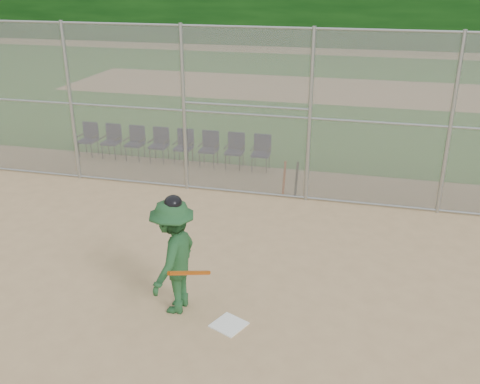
# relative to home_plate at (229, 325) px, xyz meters

# --- Properties ---
(ground) EXTENTS (100.00, 100.00, 0.00)m
(ground) POSITION_rel_home_plate_xyz_m (-0.49, 0.20, -0.01)
(ground) COLOR tan
(ground) RESTS_ON ground
(grass_strip) EXTENTS (100.00, 100.00, 0.00)m
(grass_strip) POSITION_rel_home_plate_xyz_m (-0.49, 18.20, -0.00)
(grass_strip) COLOR #245B1B
(grass_strip) RESTS_ON ground
(dirt_patch_far) EXTENTS (24.00, 24.00, 0.00)m
(dirt_patch_far) POSITION_rel_home_plate_xyz_m (-0.49, 18.20, -0.00)
(dirt_patch_far) COLOR tan
(dirt_patch_far) RESTS_ON ground
(backstop_fence) EXTENTS (16.09, 0.09, 4.00)m
(backstop_fence) POSITION_rel_home_plate_xyz_m (-0.49, 5.20, 2.06)
(backstop_fence) COLOR gray
(backstop_fence) RESTS_ON ground
(home_plate) EXTENTS (0.61, 0.61, 0.02)m
(home_plate) POSITION_rel_home_plate_xyz_m (0.00, 0.00, 0.00)
(home_plate) COLOR white
(home_plate) RESTS_ON ground
(batter_at_plate) EXTENTS (1.02, 1.41, 1.99)m
(batter_at_plate) POSITION_rel_home_plate_xyz_m (-0.95, 0.24, 0.95)
(batter_at_plate) COLOR #1F4D27
(batter_at_plate) RESTS_ON ground
(spare_bats) EXTENTS (0.36, 0.33, 0.83)m
(spare_bats) POSITION_rel_home_plate_xyz_m (0.09, 5.41, 0.40)
(spare_bats) COLOR #D84C14
(spare_bats) RESTS_ON ground
(chair_0) EXTENTS (0.54, 0.52, 0.96)m
(chair_0) POSITION_rel_home_plate_xyz_m (-6.18, 6.96, 0.47)
(chair_0) COLOR #0E1033
(chair_0) RESTS_ON ground
(chair_1) EXTENTS (0.54, 0.52, 0.96)m
(chair_1) POSITION_rel_home_plate_xyz_m (-5.43, 6.96, 0.47)
(chair_1) COLOR #0E1033
(chair_1) RESTS_ON ground
(chair_2) EXTENTS (0.54, 0.52, 0.96)m
(chair_2) POSITION_rel_home_plate_xyz_m (-4.69, 6.96, 0.47)
(chair_2) COLOR #0E1033
(chair_2) RESTS_ON ground
(chair_3) EXTENTS (0.54, 0.52, 0.96)m
(chair_3) POSITION_rel_home_plate_xyz_m (-3.95, 6.96, 0.47)
(chair_3) COLOR #0E1033
(chair_3) RESTS_ON ground
(chair_4) EXTENTS (0.54, 0.52, 0.96)m
(chair_4) POSITION_rel_home_plate_xyz_m (-3.20, 6.96, 0.47)
(chair_4) COLOR #0E1033
(chair_4) RESTS_ON ground
(chair_5) EXTENTS (0.54, 0.52, 0.96)m
(chair_5) POSITION_rel_home_plate_xyz_m (-2.46, 6.96, 0.47)
(chair_5) COLOR #0E1033
(chair_5) RESTS_ON ground
(chair_6) EXTENTS (0.54, 0.52, 0.96)m
(chair_6) POSITION_rel_home_plate_xyz_m (-1.72, 6.96, 0.47)
(chair_6) COLOR #0E1033
(chair_6) RESTS_ON ground
(chair_7) EXTENTS (0.54, 0.52, 0.96)m
(chair_7) POSITION_rel_home_plate_xyz_m (-0.97, 6.96, 0.47)
(chair_7) COLOR #0E1033
(chair_7) RESTS_ON ground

